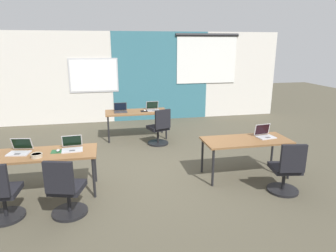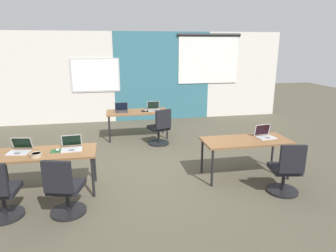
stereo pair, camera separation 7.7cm
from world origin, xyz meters
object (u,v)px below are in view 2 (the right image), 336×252
(laptop_near_left_end, at_px, (20,149))
(mouse_far_right, at_px, (146,110))
(desk_near_left, at_px, (46,156))
(desk_near_right, at_px, (246,143))
(chair_near_left_end, at_px, (0,195))
(laptop_far_right, at_px, (154,108))
(laptop_near_right_end, at_px, (265,135))
(desk_far_center, at_px, (137,113))
(mouse_near_left_inner, at_px, (58,150))
(laptop_far_left, at_px, (122,110))
(laptop_near_left_inner, at_px, (72,146))
(chair_near_right_end, at_px, (286,173))
(chair_near_left_inner, at_px, (65,192))
(snack_bowl, at_px, (36,155))
(chair_far_right, at_px, (160,130))

(laptop_near_left_end, relative_size, mouse_far_right, 3.55)
(desk_near_left, distance_m, laptop_near_left_end, 0.43)
(desk_near_right, xyz_separation_m, chair_near_left_end, (-4.00, -0.73, -0.28))
(laptop_near_left_end, bearing_deg, desk_near_left, -1.73)
(mouse_far_right, bearing_deg, laptop_far_right, 17.14)
(laptop_near_right_end, bearing_deg, desk_far_center, 120.26)
(desk_near_left, xyz_separation_m, desk_far_center, (1.75, 2.80, 0.00))
(mouse_near_left_inner, bearing_deg, desk_far_center, 60.59)
(laptop_far_left, bearing_deg, laptop_near_left_inner, -108.75)
(laptop_near_left_inner, bearing_deg, laptop_near_right_end, -4.03)
(mouse_near_left_inner, distance_m, chair_near_left_end, 1.08)
(desk_near_left, relative_size, desk_far_center, 1.00)
(laptop_near_right_end, bearing_deg, desk_near_left, 172.98)
(laptop_far_left, xyz_separation_m, chair_near_right_end, (2.51, -3.61, -0.39))
(laptop_near_left_inner, height_order, chair_near_left_end, laptop_near_left_inner)
(laptop_near_left_inner, height_order, chair_near_left_inner, laptop_near_left_inner)
(laptop_far_left, xyz_separation_m, chair_near_left_end, (-1.85, -3.54, -0.39))
(desk_near_left, bearing_deg, mouse_far_right, 54.64)
(laptop_near_left_inner, height_order, laptop_far_left, laptop_far_left)
(chair_near_right_end, distance_m, mouse_far_right, 4.05)
(laptop_far_right, relative_size, mouse_far_right, 3.17)
(mouse_near_left_inner, bearing_deg, laptop_near_right_end, 0.77)
(laptop_far_right, xyz_separation_m, snack_bowl, (-2.30, -3.03, -0.01))
(laptop_far_left, distance_m, laptop_near_left_end, 3.24)
(mouse_far_right, xyz_separation_m, chair_far_right, (0.27, -0.66, -0.36))
(desk_near_right, height_order, chair_near_right_end, chair_near_right_end)
(desk_near_right, relative_size, laptop_near_left_inner, 4.57)
(mouse_near_left_inner, distance_m, laptop_near_left_end, 0.60)
(desk_near_right, bearing_deg, desk_far_center, 122.01)
(chair_near_right_end, bearing_deg, laptop_near_right_end, -84.05)
(desk_near_right, height_order, snack_bowl, snack_bowl)
(desk_far_center, bearing_deg, desk_near_left, -122.01)
(desk_near_left, relative_size, mouse_far_right, 15.03)
(mouse_far_right, distance_m, chair_far_right, 0.80)
(desk_near_left, distance_m, desk_near_right, 3.50)
(chair_near_left_inner, distance_m, mouse_far_right, 3.92)
(desk_near_right, bearing_deg, laptop_near_right_end, 9.67)
(desk_near_right, xyz_separation_m, laptop_far_left, (-2.16, 2.81, 0.11))
(chair_near_right_end, bearing_deg, chair_near_left_end, 8.35)
(mouse_near_left_inner, bearing_deg, desk_near_left, -173.98)
(laptop_near_left_end, distance_m, snack_bowl, 0.41)
(desk_far_center, height_order, chair_near_right_end, chair_near_right_end)
(snack_bowl, bearing_deg, chair_near_left_end, -126.22)
(laptop_near_right_end, relative_size, chair_near_left_end, 0.40)
(laptop_far_left, bearing_deg, desk_near_right, -52.26)
(desk_near_right, bearing_deg, chair_near_left_end, -169.65)
(mouse_near_left_inner, relative_size, mouse_far_right, 0.95)
(laptop_far_left, relative_size, chair_far_right, 0.36)
(desk_far_center, height_order, laptop_far_right, laptop_far_right)
(chair_near_left_inner, bearing_deg, mouse_near_left_inner, -61.58)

